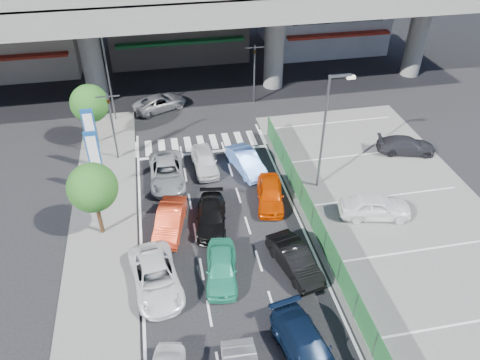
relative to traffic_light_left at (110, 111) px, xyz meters
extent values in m
plane|color=black|center=(6.20, -12.00, -3.94)|extent=(120.00, 120.00, 0.00)
cube|color=#575755|center=(17.20, -10.00, -3.91)|extent=(12.00, 28.00, 0.06)
cube|color=#575755|center=(-0.80, -8.00, -3.88)|extent=(4.00, 30.00, 0.12)
cylinder|color=slate|center=(-1.80, 10.00, 0.06)|extent=(1.80, 1.80, 8.00)
cylinder|color=slate|center=(14.20, 10.00, 0.06)|extent=(1.80, 1.80, 8.00)
cylinder|color=slate|center=(28.20, 10.00, 0.06)|extent=(1.80, 1.80, 8.00)
cube|color=#A09781|center=(-9.80, 20.00, 2.56)|extent=(12.00, 10.00, 13.00)
cube|color=maroon|center=(-9.80, 14.90, -1.14)|extent=(10.80, 1.60, 0.25)
cube|color=#14672B|center=(6.20, 15.90, -1.14)|extent=(12.60, 1.60, 0.25)
cube|color=maroon|center=(22.20, 14.90, -1.14)|extent=(10.80, 1.60, 0.25)
cylinder|color=#595B60|center=(0.00, 0.00, -1.34)|extent=(0.14, 0.14, 5.20)
cube|color=#595B60|center=(0.00, 0.00, 1.06)|extent=(1.60, 0.08, 0.08)
imported|color=black|center=(0.00, 0.00, 0.76)|extent=(0.26, 1.24, 0.50)
cylinder|color=#595B60|center=(11.70, 7.00, -1.34)|extent=(0.14, 0.14, 5.20)
cube|color=#595B60|center=(11.70, 7.00, 1.06)|extent=(1.60, 0.08, 0.08)
imported|color=black|center=(11.70, 7.00, 0.76)|extent=(0.26, 1.24, 0.50)
cylinder|color=#595B60|center=(13.20, -6.00, 0.06)|extent=(0.16, 0.16, 8.00)
cube|color=#595B60|center=(13.80, -6.00, 3.96)|extent=(1.40, 0.15, 0.15)
cube|color=silver|center=(14.50, -6.00, 3.81)|extent=(0.50, 0.22, 0.18)
cylinder|color=#595B60|center=(-0.30, 6.00, 0.06)|extent=(0.16, 0.16, 8.00)
cube|color=#595B60|center=(0.30, 6.00, 3.96)|extent=(1.40, 0.15, 0.15)
cube|color=silver|center=(1.00, 6.00, 3.81)|extent=(0.50, 0.22, 0.18)
cylinder|color=#595B60|center=(-1.00, -4.00, -2.84)|extent=(0.10, 0.10, 2.20)
cube|color=navy|center=(-1.00, -4.00, -0.74)|extent=(0.80, 0.12, 3.00)
cube|color=white|center=(-1.00, -4.07, -0.74)|extent=(0.60, 0.02, 2.40)
cylinder|color=#595B60|center=(-1.40, -1.00, -2.84)|extent=(0.10, 0.10, 2.20)
cube|color=navy|center=(-1.40, -1.00, -0.74)|extent=(0.80, 0.12, 3.00)
cube|color=white|center=(-1.40, -1.07, -0.74)|extent=(0.60, 0.02, 2.40)
cylinder|color=#382314|center=(-0.80, -8.00, -2.74)|extent=(0.24, 0.24, 2.40)
sphere|color=#194915|center=(-0.80, -8.00, -0.54)|extent=(2.80, 2.80, 2.80)
cylinder|color=#382314|center=(-1.60, 2.50, -2.74)|extent=(0.24, 0.24, 2.40)
sphere|color=#194915|center=(-1.60, 2.50, -0.54)|extent=(2.80, 2.80, 2.80)
imported|color=black|center=(8.53, -18.21, -3.25)|extent=(2.77, 5.03, 1.38)
imported|color=white|center=(2.16, -12.76, -3.25)|extent=(2.94, 5.23, 1.38)
imported|color=#2AA17B|center=(5.59, -12.74, -3.25)|extent=(2.21, 4.25, 1.38)
imported|color=black|center=(9.56, -12.91, -3.25)|extent=(2.43, 4.42, 1.38)
imported|color=#EA3E1D|center=(3.18, -8.46, -3.25)|extent=(2.41, 4.42, 1.38)
imported|color=black|center=(5.66, -8.48, -3.31)|extent=(2.39, 4.52, 1.25)
imported|color=#D73F00|center=(9.64, -7.12, -3.25)|extent=(2.38, 4.29, 1.38)
imported|color=#A7AAAE|center=(3.35, -3.42, -3.25)|extent=(2.35, 4.99, 1.38)
imported|color=silver|center=(6.06, -2.51, -3.27)|extent=(1.74, 3.99, 1.34)
imported|color=#6397F8|center=(8.91, -3.19, -3.25)|extent=(2.42, 4.42, 1.38)
imported|color=gray|center=(3.47, 7.24, -3.30)|extent=(5.07, 3.86, 1.28)
imported|color=white|center=(15.63, -9.67, -3.13)|extent=(4.63, 2.64, 1.48)
imported|color=#28282D|center=(20.96, -3.31, -3.27)|extent=(4.50, 2.76, 1.22)
cone|color=red|center=(11.80, -5.51, -3.50)|extent=(0.43, 0.43, 0.76)
camera|label=1|loc=(3.26, -29.77, 15.07)|focal=35.00mm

